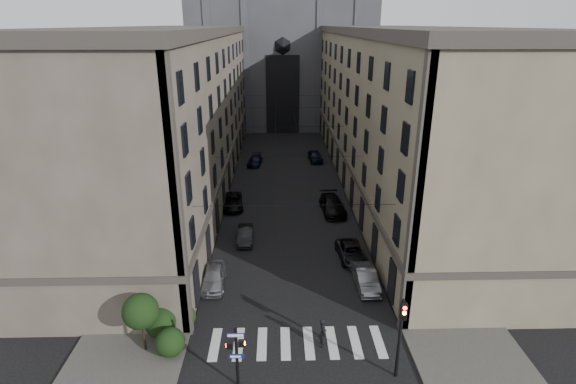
{
  "coord_description": "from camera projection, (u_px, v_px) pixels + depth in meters",
  "views": [
    {
      "loc": [
        -1.2,
        -18.49,
        19.21
      ],
      "look_at": [
        -0.42,
        11.21,
        8.02
      ],
      "focal_mm": 28.0,
      "sensor_mm": 36.0,
      "label": 1
    }
  ],
  "objects": [
    {
      "name": "car_right_midfar",
      "position": [
        332.0,
        205.0,
        48.39
      ],
      "size": [
        2.69,
        5.83,
        1.65
      ],
      "primitive_type": "imported",
      "rotation": [
        0.0,
        0.0,
        0.07
      ],
      "color": "black",
      "rests_on": "ground"
    },
    {
      "name": "gothic_tower",
      "position": [
        282.0,
        31.0,
        87.95
      ],
      "size": [
        35.0,
        23.0,
        58.0
      ],
      "color": "#2D2D33",
      "rests_on": "ground"
    },
    {
      "name": "shrub_cluster",
      "position": [
        158.0,
        322.0,
        27.93
      ],
      "size": [
        3.9,
        4.4,
        3.9
      ],
      "color": "black",
      "rests_on": "sidewalk_left"
    },
    {
      "name": "traffic_light_right",
      "position": [
        401.0,
        330.0,
        24.87
      ],
      "size": [
        0.34,
        0.5,
        5.2
      ],
      "color": "black",
      "rests_on": "ground"
    },
    {
      "name": "car_right_near",
      "position": [
        366.0,
        278.0,
        34.7
      ],
      "size": [
        1.63,
        4.42,
        1.44
      ],
      "primitive_type": "imported",
      "rotation": [
        0.0,
        0.0,
        0.02
      ],
      "color": "slate",
      "rests_on": "ground"
    },
    {
      "name": "zebra_crossing",
      "position": [
        297.0,
        343.0,
        28.77
      ],
      "size": [
        11.0,
        3.2,
        0.01
      ],
      "primitive_type": "cube",
      "color": "beige",
      "rests_on": "ground"
    },
    {
      "name": "building_right",
      "position": [
        396.0,
        109.0,
        54.82
      ],
      "size": [
        13.6,
        60.6,
        18.85
      ],
      "color": "brown",
      "rests_on": "ground"
    },
    {
      "name": "pedestrian",
      "position": [
        323.0,
        333.0,
        28.2
      ],
      "size": [
        0.59,
        0.79,
        1.99
      ],
      "primitive_type": "imported",
      "rotation": [
        0.0,
        0.0,
        1.74
      ],
      "color": "black",
      "rests_on": "ground"
    },
    {
      "name": "sidewalk_left",
      "position": [
        204.0,
        183.0,
        57.49
      ],
      "size": [
        7.0,
        80.0,
        0.15
      ],
      "primitive_type": "cube",
      "color": "#383533",
      "rests_on": "ground"
    },
    {
      "name": "sidewalk_right",
      "position": [
        367.0,
        181.0,
        58.01
      ],
      "size": [
        7.0,
        80.0,
        0.15
      ],
      "primitive_type": "cube",
      "color": "#383533",
      "rests_on": "ground"
    },
    {
      "name": "car_left_near",
      "position": [
        214.0,
        277.0,
        34.85
      ],
      "size": [
        1.9,
        4.44,
        1.49
      ],
      "primitive_type": "imported",
      "rotation": [
        0.0,
        0.0,
        0.03
      ],
      "color": "gray",
      "rests_on": "ground"
    },
    {
      "name": "building_left",
      "position": [
        175.0,
        111.0,
        54.15
      ],
      "size": [
        13.6,
        60.6,
        18.85
      ],
      "color": "#4A4439",
      "rests_on": "ground"
    },
    {
      "name": "tram_wires",
      "position": [
        286.0,
        128.0,
        54.88
      ],
      "size": [
        14.0,
        60.0,
        0.43
      ],
      "color": "black",
      "rests_on": "ground"
    },
    {
      "name": "car_left_far",
      "position": [
        255.0,
        161.0,
        64.73
      ],
      "size": [
        2.26,
        4.61,
        1.29
      ],
      "primitive_type": "imported",
      "rotation": [
        0.0,
        0.0,
        -0.1
      ],
      "color": "black",
      "rests_on": "ground"
    },
    {
      "name": "car_right_far",
      "position": [
        315.0,
        156.0,
        66.51
      ],
      "size": [
        2.21,
        4.63,
        1.53
      ],
      "primitive_type": "imported",
      "rotation": [
        0.0,
        0.0,
        0.09
      ],
      "color": "black",
      "rests_on": "ground"
    },
    {
      "name": "car_left_midnear",
      "position": [
        245.0,
        235.0,
        41.98
      ],
      "size": [
        1.48,
        4.05,
        1.32
      ],
      "primitive_type": "imported",
      "rotation": [
        0.0,
        0.0,
        0.02
      ],
      "color": "black",
      "rests_on": "ground"
    },
    {
      "name": "car_right_midnear",
      "position": [
        351.0,
        252.0,
        38.84
      ],
      "size": [
        2.47,
        4.79,
        1.29
      ],
      "primitive_type": "imported",
      "rotation": [
        0.0,
        0.0,
        0.07
      ],
      "color": "black",
      "rests_on": "ground"
    },
    {
      "name": "pedestrian_signal_left",
      "position": [
        236.0,
        352.0,
        24.6
      ],
      "size": [
        1.02,
        0.38,
        4.0
      ],
      "color": "black",
      "rests_on": "ground"
    },
    {
      "name": "car_left_midfar",
      "position": [
        232.0,
        201.0,
        49.73
      ],
      "size": [
        2.84,
        5.26,
        1.4
      ],
      "primitive_type": "imported",
      "rotation": [
        0.0,
        0.0,
        0.1
      ],
      "color": "black",
      "rests_on": "ground"
    }
  ]
}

